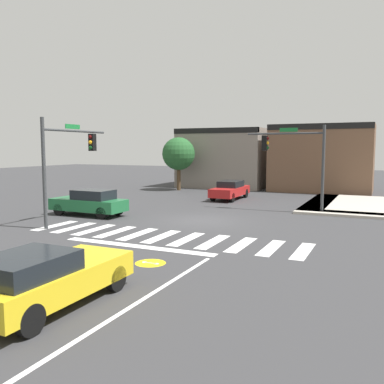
{
  "coord_description": "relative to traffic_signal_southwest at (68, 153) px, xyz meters",
  "views": [
    {
      "loc": [
        8.83,
        -20.24,
        3.91
      ],
      "look_at": [
        -0.54,
        -0.14,
        1.55
      ],
      "focal_mm": 38.6,
      "sensor_mm": 36.0,
      "label": 1
    }
  ],
  "objects": [
    {
      "name": "crosswalk_near",
      "position": [
        5.99,
        -0.9,
        -3.64
      ],
      "size": [
        12.89,
        2.84,
        0.01
      ],
      "color": "silver",
      "rests_on": "ground_plane"
    },
    {
      "name": "ground_plane",
      "position": [
        5.99,
        3.6,
        -3.64
      ],
      "size": [
        120.0,
        120.0,
        0.0
      ],
      "primitive_type": "plane",
      "color": "#353538"
    },
    {
      "name": "storefront_row",
      "position": [
        4.65,
        22.73,
        -0.67
      ],
      "size": [
        18.02,
        6.89,
        6.0
      ],
      "color": "gray",
      "rests_on": "ground_plane"
    },
    {
      "name": "car_yellow",
      "position": [
        7.44,
        -9.26,
        -2.88
      ],
      "size": [
        1.89,
        4.47,
        1.47
      ],
      "rotation": [
        0.0,
        0.0,
        1.57
      ],
      "color": "gold",
      "rests_on": "ground_plane"
    },
    {
      "name": "lane_markings",
      "position": [
        7.05,
        -9.14,
        -3.64
      ],
      "size": [
        6.8,
        24.25,
        0.01
      ],
      "color": "white",
      "rests_on": "ground_plane"
    },
    {
      "name": "car_green",
      "position": [
        -0.63,
        2.39,
        -2.87
      ],
      "size": [
        4.5,
        1.72,
        1.52
      ],
      "rotation": [
        0.0,
        0.0,
        3.14
      ],
      "color": "#1E6638",
      "rests_on": "ground_plane"
    },
    {
      "name": "bike_detector_marking",
      "position": [
        7.72,
        -4.78,
        -3.64
      ],
      "size": [
        1.06,
        1.06,
        0.01
      ],
      "color": "yellow",
      "rests_on": "ground_plane"
    },
    {
      "name": "traffic_signal_southwest",
      "position": [
        0.0,
        0.0,
        0.0
      ],
      "size": [
        0.32,
        4.79,
        5.39
      ],
      "rotation": [
        0.0,
        0.0,
        1.57
      ],
      "color": "#383A3D",
      "rests_on": "ground_plane"
    },
    {
      "name": "curb_corner_northeast",
      "position": [
        14.48,
        13.01,
        -3.57
      ],
      "size": [
        10.0,
        10.6,
        0.15
      ],
      "color": "#B2AA9E",
      "rests_on": "ground_plane"
    },
    {
      "name": "roadside_tree",
      "position": [
        -2.51,
        17.6,
        -0.27
      ],
      "size": [
        3.04,
        3.04,
        4.92
      ],
      "color": "#4C3823",
      "rests_on": "ground_plane"
    },
    {
      "name": "traffic_signal_northeast",
      "position": [
        9.83,
        8.99,
        -0.01
      ],
      "size": [
        4.78,
        0.32,
        5.29
      ],
      "rotation": [
        0.0,
        0.0,
        3.14
      ],
      "color": "#383A3D",
      "rests_on": "ground_plane"
    },
    {
      "name": "car_red",
      "position": [
        4.18,
        13.09,
        -2.91
      ],
      "size": [
        1.72,
        4.7,
        1.41
      ],
      "rotation": [
        0.0,
        0.0,
        -1.57
      ],
      "color": "red",
      "rests_on": "ground_plane"
    }
  ]
}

